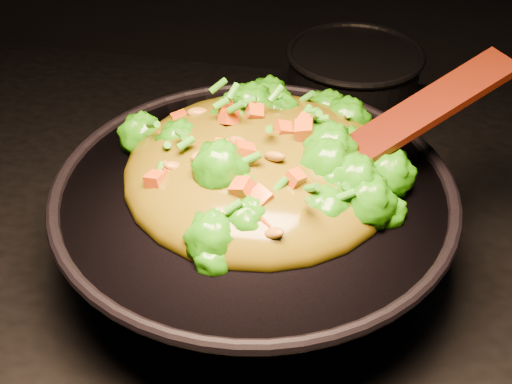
# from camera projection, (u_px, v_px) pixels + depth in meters

# --- Properties ---
(wok) EXTENTS (0.55, 0.55, 0.13)m
(wok) POSITION_uv_depth(u_px,v_px,m) (254.00, 228.00, 0.77)
(wok) COLOR black
(wok) RESTS_ON stovetop
(stir_fry) EXTENTS (0.36, 0.36, 0.11)m
(stir_fry) POSITION_uv_depth(u_px,v_px,m) (260.00, 136.00, 0.71)
(stir_fry) COLOR #247E09
(stir_fry) RESTS_ON wok
(spatula) EXTENTS (0.29, 0.22, 0.13)m
(spatula) POSITION_uv_depth(u_px,v_px,m) (381.00, 137.00, 0.71)
(spatula) COLOR #3E1406
(spatula) RESTS_ON wok
(back_pot) EXTENTS (0.25, 0.25, 0.12)m
(back_pot) POSITION_uv_depth(u_px,v_px,m) (352.00, 83.00, 1.04)
(back_pot) COLOR black
(back_pot) RESTS_ON stovetop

